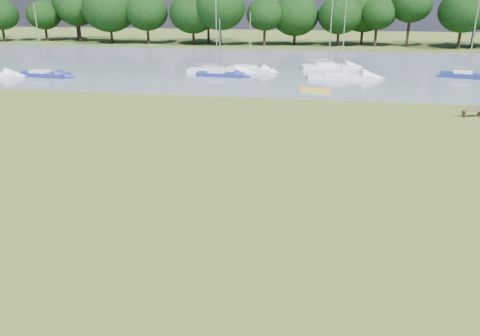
# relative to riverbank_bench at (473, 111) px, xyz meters

# --- Properties ---
(ground) EXTENTS (220.00, 220.00, 0.00)m
(ground) POSITION_rel_riverbank_bench_xyz_m (-14.74, -17.28, -0.51)
(ground) COLOR olive
(river) EXTENTS (220.00, 40.00, 0.10)m
(river) POSITION_rel_riverbank_bench_xyz_m (-14.74, 24.72, -0.51)
(river) COLOR slate
(river) RESTS_ON ground
(far_bank) EXTENTS (220.00, 20.00, 0.40)m
(far_bank) POSITION_rel_riverbank_bench_xyz_m (-14.74, 54.72, -0.51)
(far_bank) COLOR #4C6626
(far_bank) RESTS_ON ground
(riverbank_bench) EXTENTS (1.72, 0.99, 1.02)m
(riverbank_bench) POSITION_rel_riverbank_bench_xyz_m (0.00, 0.00, 0.00)
(riverbank_bench) COLOR brown
(riverbank_bench) RESTS_ON ground
(kayak) EXTENTS (3.14, 1.21, 0.31)m
(kayak) POSITION_rel_riverbank_bench_xyz_m (-12.91, 8.47, -0.31)
(kayak) COLOR yellow
(kayak) RESTS_ON river
(tree_line) EXTENTS (153.18, 9.20, 11.13)m
(tree_line) POSITION_rel_riverbank_bench_xyz_m (-8.68, 50.72, 6.09)
(tree_line) COLOR black
(tree_line) RESTS_ON far_bank
(sailboat_1) EXTENTS (6.47, 3.92, 7.35)m
(sailboat_1) POSITION_rel_riverbank_bench_xyz_m (-21.50, 20.36, -0.01)
(sailboat_1) COLOR white
(sailboat_1) RESTS_ON river
(sailboat_2) EXTENTS (7.62, 2.19, 8.79)m
(sailboat_2) POSITION_rel_riverbank_bench_xyz_m (-10.11, 16.86, -0.00)
(sailboat_2) COLOR white
(sailboat_2) RESTS_ON river
(sailboat_3) EXTENTS (6.23, 3.44, 9.02)m
(sailboat_3) POSITION_rel_riverbank_bench_xyz_m (4.79, 19.55, 0.06)
(sailboat_3) COLOR navy
(sailboat_3) RESTS_ON river
(sailboat_4) EXTENTS (5.92, 2.12, 6.74)m
(sailboat_4) POSITION_rel_riverbank_bench_xyz_m (-24.52, 15.93, -0.04)
(sailboat_4) COLOR navy
(sailboat_4) RESTS_ON river
(sailboat_6) EXTENTS (7.49, 2.15, 9.69)m
(sailboat_6) POSITION_rel_riverbank_bench_xyz_m (-25.48, 18.45, -0.00)
(sailboat_6) COLOR white
(sailboat_6) RESTS_ON river
(sailboat_8) EXTENTS (7.41, 3.73, 9.43)m
(sailboat_8) POSITION_rel_riverbank_bench_xyz_m (-11.47, 24.00, 0.07)
(sailboat_8) COLOR white
(sailboat_8) RESTS_ON river
(sailboat_9) EXTENTS (6.52, 2.44, 8.52)m
(sailboat_9) POSITION_rel_riverbank_bench_xyz_m (-45.59, 12.24, 0.02)
(sailboat_9) COLOR navy
(sailboat_9) RESTS_ON river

